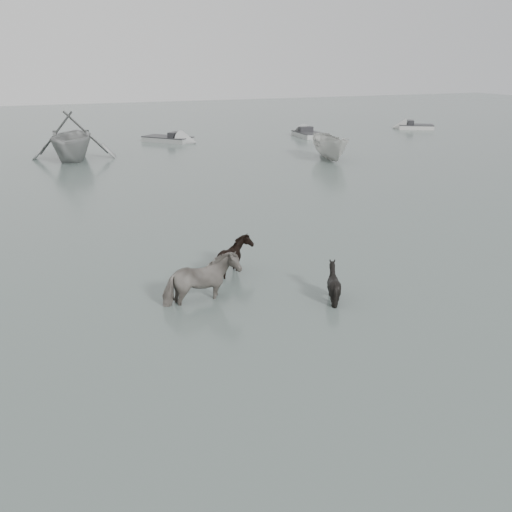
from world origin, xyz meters
The scene contains 9 objects.
ground centered at (0.00, 0.00, 0.00)m, with size 140.00×140.00×0.00m, color #4A5753.
pony_pinto centered at (-2.86, 0.30, 0.83)m, with size 0.90×1.97×1.66m, color black.
pony_dark centered at (-1.37, 1.84, 0.64)m, with size 1.28×1.09×1.29m, color black.
pony_black centered at (0.41, -0.76, 0.58)m, with size 0.93×1.05×1.15m, color black.
rowboat_trail centered at (-3.76, 24.10, 1.56)m, with size 5.12×5.93×3.12m, color gray.
boat_small centered at (10.94, 18.15, 0.85)m, with size 1.65×4.38×1.69m, color #B9BAB4.
skiff_port centered at (14.57, 28.10, 0.38)m, with size 4.27×1.60×0.75m, color #A2A4A2, non-canonical shape.
skiff_mid centered at (3.56, 29.68, 0.38)m, with size 5.16×1.60×0.75m, color gray, non-canonical shape.
skiff_star centered at (25.78, 29.22, 0.38)m, with size 4.07×1.60×0.75m, color #BAB9B4, non-canonical shape.
Camera 1 is at (-6.70, -12.77, 6.00)m, focal length 40.00 mm.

